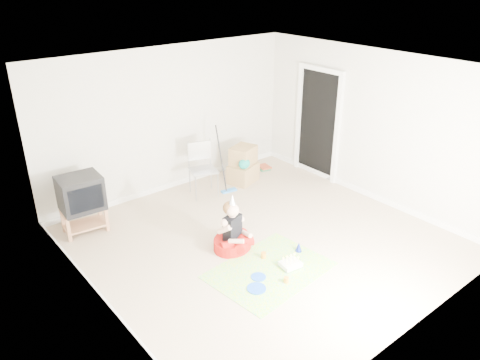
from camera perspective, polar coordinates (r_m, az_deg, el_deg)
ground at (r=7.18m, az=2.65°, el=-7.37°), size 5.00×5.00×0.00m
doorway_recess at (r=9.13m, az=9.51°, el=6.63°), size 0.02×0.90×2.05m
tv_stand at (r=7.68m, az=-18.43°, el=-4.38°), size 0.68×0.47×0.40m
crt_tv at (r=7.49m, az=-18.86°, el=-1.52°), size 0.65×0.55×0.54m
folding_chair at (r=8.35m, az=-4.50°, el=1.18°), size 0.56×0.54×1.00m
cardboard_boxes at (r=8.92m, az=0.40°, el=1.80°), size 0.65×0.59×0.69m
floor_mop at (r=8.54m, az=-1.38°, el=0.18°), size 0.31×0.40×1.20m
book_pile at (r=9.62m, az=2.95°, el=1.57°), size 0.29×0.33×0.06m
seated_woman at (r=6.90m, az=-0.92°, el=-6.93°), size 0.75×0.75×0.88m
party_mat at (r=6.55m, az=3.62°, el=-10.90°), size 1.72×1.33×0.01m
birthday_cake at (r=6.61m, az=6.18°, el=-10.22°), size 0.30×0.25×0.14m
blue_plate_near at (r=6.40m, az=2.26°, el=-11.72°), size 0.26×0.26×0.01m
blue_plate_far at (r=6.20m, az=2.02°, el=-13.07°), size 0.30×0.30×0.01m
orange_cup_near at (r=6.76m, az=2.89°, el=-9.14°), size 0.08×0.08×0.09m
orange_cup_far at (r=6.32m, az=5.65°, el=-12.01°), size 0.09×0.09×0.08m
blue_party_hat at (r=6.93m, az=7.17°, el=-8.09°), size 0.12×0.12×0.15m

